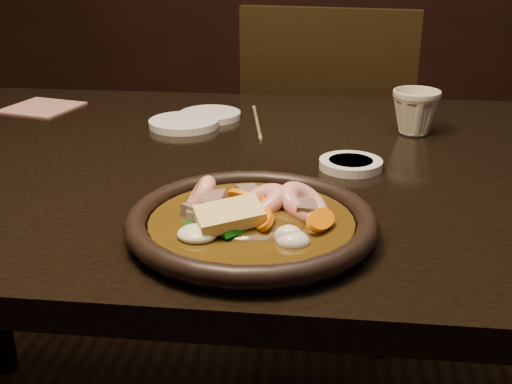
# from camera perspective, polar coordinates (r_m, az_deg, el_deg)

# --- Properties ---
(table) EXTENTS (1.60, 0.90, 0.75)m
(table) POSITION_cam_1_polar(r_m,az_deg,el_deg) (1.07, -0.07, -0.99)
(table) COLOR black
(table) RESTS_ON floor
(chair) EXTENTS (0.50, 0.50, 0.93)m
(chair) POSITION_cam_1_polar(r_m,az_deg,el_deg) (1.75, 6.57, 2.38)
(chair) COLOR black
(chair) RESTS_ON floor
(plate) EXTENTS (0.30, 0.30, 0.03)m
(plate) POSITION_cam_1_polar(r_m,az_deg,el_deg) (0.77, -0.40, -2.81)
(plate) COLOR black
(plate) RESTS_ON table
(stirfry) EXTENTS (0.21, 0.15, 0.06)m
(stirfry) POSITION_cam_1_polar(r_m,az_deg,el_deg) (0.77, -0.20, -2.30)
(stirfry) COLOR #3E2A0B
(stirfry) RESTS_ON plate
(soy_dish) EXTENTS (0.10, 0.10, 0.01)m
(soy_dish) POSITION_cam_1_polar(r_m,az_deg,el_deg) (1.01, 8.42, 2.47)
(soy_dish) COLOR white
(soy_dish) RESTS_ON table
(saucer_left) EXTENTS (0.13, 0.13, 0.01)m
(saucer_left) POSITION_cam_1_polar(r_m,az_deg,el_deg) (1.23, -6.43, 6.10)
(saucer_left) COLOR white
(saucer_left) RESTS_ON table
(saucer_right) EXTENTS (0.12, 0.12, 0.01)m
(saucer_right) POSITION_cam_1_polar(r_m,az_deg,el_deg) (1.28, -4.10, 6.84)
(saucer_right) COLOR white
(saucer_right) RESTS_ON table
(tea_cup) EXTENTS (0.09, 0.09, 0.09)m
(tea_cup) POSITION_cam_1_polar(r_m,az_deg,el_deg) (1.20, 13.99, 7.04)
(tea_cup) COLOR beige
(tea_cup) RESTS_ON table
(chopsticks) EXTENTS (0.04, 0.22, 0.01)m
(chopsticks) POSITION_cam_1_polar(r_m,az_deg,el_deg) (1.24, 0.09, 6.27)
(chopsticks) COLOR tan
(chopsticks) RESTS_ON table
(napkin) EXTENTS (0.16, 0.16, 0.00)m
(napkin) POSITION_cam_1_polar(r_m,az_deg,el_deg) (1.43, -18.50, 7.14)
(napkin) COLOR #A66B66
(napkin) RESTS_ON table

